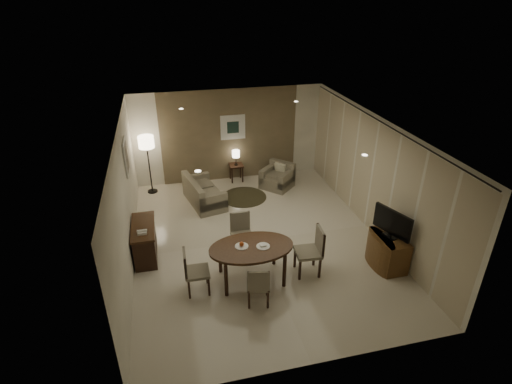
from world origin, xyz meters
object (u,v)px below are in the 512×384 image
object	(u,v)px
dining_table	(251,263)
side_table	(236,173)
console_desk	(145,241)
floor_lamp	(149,165)
chair_right	(308,252)
sofa	(204,191)
armchair	(277,176)
chair_far	(242,236)
chair_left	(197,271)
chair_near	(258,284)
tv_cabinet	(388,251)

from	to	relation	value
dining_table	side_table	xyz separation A→B (m)	(0.58, 4.54, -0.13)
console_desk	side_table	distance (m)	4.18
dining_table	floor_lamp	size ratio (longest dim) A/B	0.99
chair_right	sofa	world-z (taller)	chair_right
armchair	chair_right	bearing A→B (deg)	-50.54
dining_table	chair_far	xyz separation A→B (m)	(-0.01, 0.87, 0.08)
chair_left	side_table	world-z (taller)	chair_left
chair_far	side_table	world-z (taller)	chair_far
chair_near	floor_lamp	bearing A→B (deg)	-57.51
chair_right	sofa	bearing A→B (deg)	-149.52
sofa	console_desk	bearing A→B (deg)	131.27
chair_left	armchair	world-z (taller)	chair_left
chair_left	armchair	xyz separation A→B (m)	(2.70, 3.92, -0.10)
sofa	side_table	xyz separation A→B (m)	(1.10, 1.17, -0.10)
chair_near	chair_left	world-z (taller)	chair_left
armchair	dining_table	bearing A→B (deg)	-66.47
chair_far	chair_right	bearing A→B (deg)	-38.20
sofa	floor_lamp	xyz separation A→B (m)	(-1.37, 0.99, 0.47)
console_desk	chair_far	world-z (taller)	chair_far
chair_right	side_table	size ratio (longest dim) A/B	1.99
floor_lamp	chair_near	bearing A→B (deg)	-69.69
chair_far	chair_right	size ratio (longest dim) A/B	0.91
console_desk	chair_far	size ratio (longest dim) A/B	1.30
sofa	side_table	size ratio (longest dim) A/B	2.96
floor_lamp	console_desk	bearing A→B (deg)	-92.81
tv_cabinet	chair_far	xyz separation A→B (m)	(-2.86, 1.08, 0.11)
armchair	side_table	world-z (taller)	armchair
chair_near	chair_left	xyz separation A→B (m)	(-1.04, 0.56, 0.03)
armchair	side_table	xyz separation A→B (m)	(-1.06, 0.73, -0.10)
chair_near	side_table	xyz separation A→B (m)	(0.61, 5.21, -0.17)
tv_cabinet	sofa	distance (m)	4.92
console_desk	chair_left	size ratio (longest dim) A/B	1.32
console_desk	tv_cabinet	distance (m)	5.11
armchair	side_table	distance (m)	1.29
chair_right	armchair	bearing A→B (deg)	177.39
sofa	armchair	distance (m)	2.20
dining_table	chair_far	size ratio (longest dim) A/B	1.78
dining_table	chair_left	bearing A→B (deg)	-174.50
chair_left	floor_lamp	size ratio (longest dim) A/B	0.55
console_desk	chair_right	bearing A→B (deg)	-23.00
tv_cabinet	floor_lamp	distance (m)	6.60
chair_near	armchair	distance (m)	4.78
tv_cabinet	side_table	distance (m)	5.27
chair_near	chair_right	xyz separation A→B (m)	(1.17, 0.61, 0.08)
chair_left	chair_near	bearing A→B (deg)	-117.21
chair_left	sofa	distance (m)	3.52
chair_near	chair_far	size ratio (longest dim) A/B	0.92
tv_cabinet	chair_near	bearing A→B (deg)	-171.01
console_desk	tv_cabinet	size ratio (longest dim) A/B	1.33
chair_near	chair_right	size ratio (longest dim) A/B	0.84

